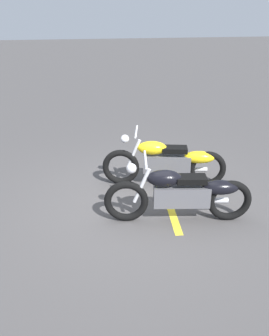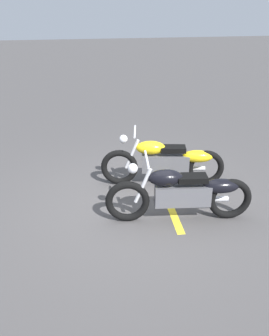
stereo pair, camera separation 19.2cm
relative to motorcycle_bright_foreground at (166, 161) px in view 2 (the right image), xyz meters
name	(u,v)px [view 2 (the right image)]	position (x,y,z in m)	size (l,w,h in m)	color
ground_plane	(139,203)	(0.61, 0.60, -0.46)	(60.00, 60.00, 0.00)	#474444
motorcycle_bright_foreground	(166,161)	(0.00, 0.00, 0.00)	(2.21, 0.71, 1.04)	black
motorcycle_dark_foreground	(183,193)	(0.06, 1.21, 0.00)	(2.22, 0.62, 1.04)	black
parking_stripe_near	(162,185)	(0.07, 0.02, -0.46)	(3.20, 0.12, 0.01)	yellow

